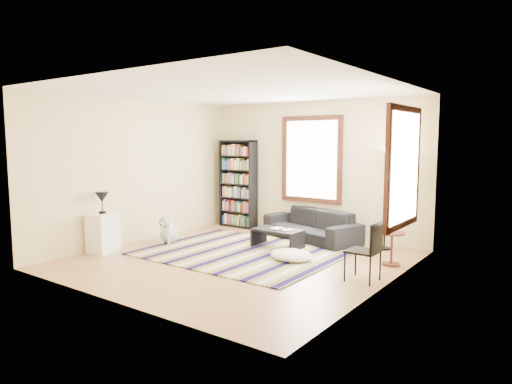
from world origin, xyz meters
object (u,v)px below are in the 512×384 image
Objects in this scene: folding_chair at (363,251)px; white_cabinet at (103,233)px; bookshelf at (238,184)px; side_table at (392,249)px; floor_lamp at (386,199)px; dog at (169,229)px; sofa at (311,225)px; coffee_table at (278,239)px; floor_cushion at (292,255)px.

folding_chair is 1.23× the size of white_cabinet.
folding_chair is at bearing -28.95° from bookshelf.
floor_lamp is at bearing 115.97° from side_table.
dog is at bearing 56.97° from white_cabinet.
sofa is at bearing 135.82° from folding_chair.
folding_chair reaches higher than side_table.
dog is at bearing -155.24° from coffee_table.
floor_lamp is 4.13m from dog.
folding_chair is (2.06, -0.94, 0.25)m from coffee_table.
side_table is (1.43, 0.72, 0.18)m from floor_cushion.
white_cabinet is (-4.50, -2.17, 0.08)m from side_table.
sofa is 3.85× the size of dog.
dog is at bearing -179.60° from folding_chair.
white_cabinet is (-3.07, -1.45, 0.26)m from floor_cushion.
white_cabinet is 1.26m from dog.
white_cabinet is (-4.45, -1.12, -0.08)m from folding_chair.
coffee_table is 1.65× the size of dog.
floor_cushion is 1.61m from side_table.
bookshelf reaches higher than dog.
bookshelf is 2.33× the size of folding_chair.
sofa is 1.61m from floor_lamp.
folding_chair reaches higher than white_cabinet.
coffee_table is (1.91, -1.25, -0.82)m from bookshelf.
floor_lamp reaches higher than folding_chair.
side_table is at bearing 26.54° from floor_cushion.
bookshelf is 2.22× the size of coffee_table.
sofa is 1.13× the size of floor_lamp.
coffee_table is 2.28m from folding_chair.
white_cabinet is (-2.55, -3.05, 0.04)m from sofa.
bookshelf is at bearing 70.08° from white_cabinet.
white_cabinet is at bearing -98.12° from bookshelf.
bookshelf is 2.86× the size of white_cabinet.
folding_chair is 1.57× the size of dog.
dog is (0.46, 1.17, -0.08)m from white_cabinet.
white_cabinet reaches higher than side_table.
floor_lamp is 3.44× the size of side_table.
side_table is at bearing -15.95° from bookshelf.
white_cabinet reaches higher than sofa.
floor_lamp is 2.16× the size of folding_chair.
bookshelf is 2.26m from dog.
folding_chair is (-0.05, -1.05, 0.16)m from side_table.
floor_cushion is at bearing 13.56° from white_cabinet.
floor_cushion is at bearing -35.75° from bookshelf.
bookshelf is at bearing 146.72° from coffee_table.
sofa is 2.14m from side_table.
floor_cushion is at bearing -12.94° from dog.
coffee_table reaches higher than floor_cushion.
folding_chair is at bearing -92.73° from side_table.
side_table is at bearing 2.83° from coffee_table.
folding_chair is (1.90, -1.93, 0.12)m from sofa.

